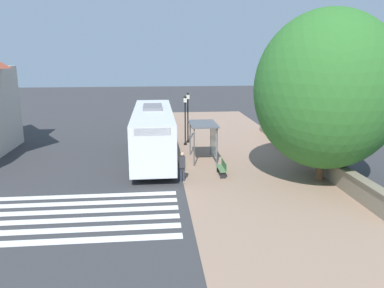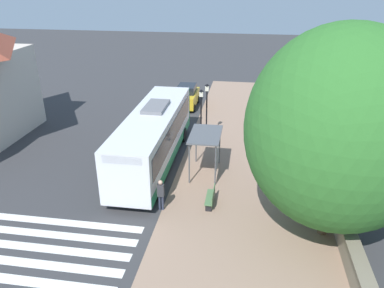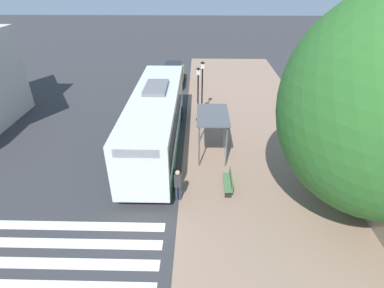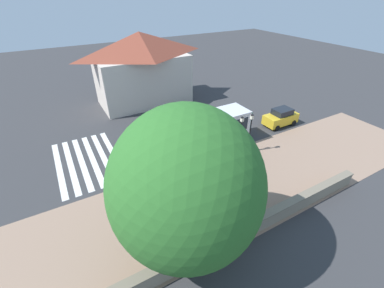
% 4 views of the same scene
% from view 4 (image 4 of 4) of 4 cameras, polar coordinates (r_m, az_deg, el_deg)
% --- Properties ---
extents(ground_plane, '(120.00, 120.00, 0.00)m').
position_cam_4_polar(ground_plane, '(23.10, -0.89, -4.50)').
color(ground_plane, '#353538').
rests_on(ground_plane, ground).
extents(sidewalk_plaza, '(9.00, 44.00, 0.02)m').
position_cam_4_polar(sidewalk_plaza, '(20.17, 5.39, -11.11)').
color(sidewalk_plaza, '#937560').
rests_on(sidewalk_plaza, ground).
extents(crosswalk_stripes, '(9.00, 5.25, 0.01)m').
position_cam_4_polar(crosswalk_stripes, '(25.40, -22.24, -3.46)').
color(crosswalk_stripes, silver).
rests_on(crosswalk_stripes, ground).
extents(stone_wall, '(0.60, 20.00, 1.13)m').
position_cam_4_polar(stone_wall, '(17.67, 13.20, -17.39)').
color(stone_wall, gray).
rests_on(stone_wall, ground).
extents(background_building, '(6.89, 11.90, 8.95)m').
position_cam_4_polar(background_building, '(34.74, -11.02, 16.24)').
color(background_building, beige).
rests_on(background_building, ground).
extents(bus, '(2.74, 11.65, 3.57)m').
position_cam_4_polar(bus, '(23.90, 0.27, 2.17)').
color(bus, silver).
rests_on(bus, ground).
extents(bus_shelter, '(1.78, 3.01, 2.56)m').
position_cam_4_polar(bus_shelter, '(20.82, 2.95, -1.95)').
color(bus_shelter, '#515459').
rests_on(bus_shelter, ground).
extents(pedestrian, '(0.34, 0.23, 1.72)m').
position_cam_4_polar(pedestrian, '(21.38, -9.54, -5.07)').
color(pedestrian, '#2D3347').
rests_on(pedestrian, ground).
extents(bench, '(0.40, 1.55, 0.88)m').
position_cam_4_polar(bench, '(20.16, -4.63, -9.30)').
color(bench, '#4C7247').
rests_on(bench, ground).
extents(street_lamp_near, '(0.28, 0.28, 3.91)m').
position_cam_4_polar(street_lamp_near, '(23.70, 10.76, 2.62)').
color(street_lamp_near, black).
rests_on(street_lamp_near, ground).
extents(street_lamp_far, '(0.28, 0.28, 4.08)m').
position_cam_4_polar(street_lamp_far, '(23.98, 12.81, 2.99)').
color(street_lamp_far, black).
rests_on(street_lamp_far, ground).
extents(shade_tree, '(7.81, 7.81, 9.46)m').
position_cam_4_polar(shade_tree, '(12.95, -1.28, -9.58)').
color(shade_tree, brown).
rests_on(shade_tree, ground).
extents(parked_car_behind_bus, '(1.92, 3.93, 1.96)m').
position_cam_4_polar(parked_car_behind_bus, '(30.79, 19.13, 5.63)').
color(parked_car_behind_bus, gold).
rests_on(parked_car_behind_bus, ground).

